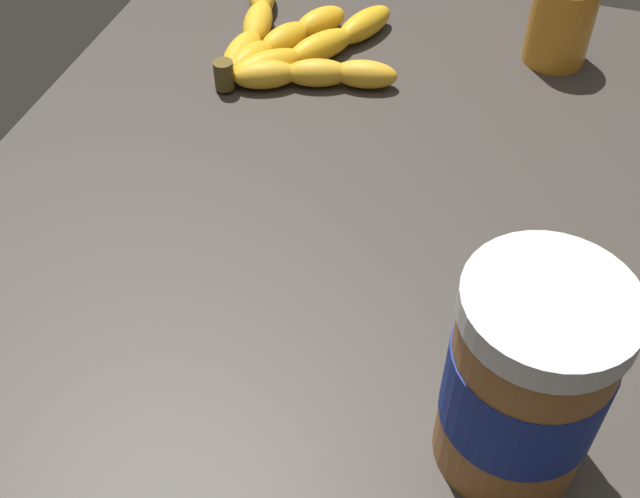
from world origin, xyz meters
The scene contains 4 objects.
ground_plane centered at (0.00, 0.00, -1.85)cm, with size 99.55×61.44×3.71cm, color #38332D.
banana_bunch centered at (29.19, 8.95, 1.49)cm, with size 21.81×22.22×3.30cm.
peanut_butter_jar centered at (-11.11, -19.48, 7.82)cm, with size 9.81×9.81×15.67cm.
honey_bottle centered at (36.94, -17.88, 5.62)cm, with size 6.64×6.64×12.95cm.
Camera 1 is at (-40.14, -15.63, 47.36)cm, focal length 44.42 mm.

